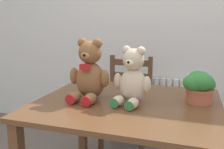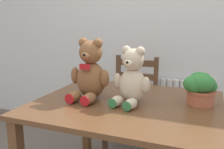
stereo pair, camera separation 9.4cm
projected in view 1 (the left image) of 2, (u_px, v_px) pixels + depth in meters
The scene contains 7 objects.
wall_back at pixel (158, 17), 2.59m from camera, with size 8.00×0.04×2.60m, color silver.
radiator at pixel (168, 112), 2.69m from camera, with size 0.74×0.10×0.66m.
dining_table at pixel (127, 118), 1.58m from camera, with size 1.12×0.94×0.77m.
wooden_chair_behind at pixel (127, 104), 2.44m from camera, with size 0.43×0.39×0.92m.
teddy_bear_left at pixel (90, 73), 1.58m from camera, with size 0.27×0.27×0.39m.
teddy_bear_right at pixel (132, 79), 1.50m from camera, with size 0.25×0.26×0.35m.
potted_plant at pixel (199, 85), 1.51m from camera, with size 0.19×0.19×0.20m.
Camera 1 is at (0.37, -0.97, 1.26)m, focal length 40.00 mm.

